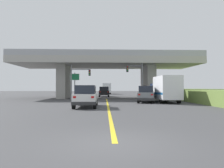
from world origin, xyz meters
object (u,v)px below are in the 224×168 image
object	(u,v)px
traffic_signal_farside	(78,78)
highway_sign	(75,80)
semi_truck_distant	(107,88)
sedan_oncoming	(104,92)
box_truck	(165,89)
suv_lead	(86,96)
suv_crossing	(146,94)
traffic_signal_nearside	(137,76)

from	to	relation	value
traffic_signal_farside	highway_sign	bearing A→B (deg)	122.21
semi_truck_distant	sedan_oncoming	bearing A→B (deg)	-92.25
box_truck	suv_lead	bearing A→B (deg)	-147.07
suv_lead	suv_crossing	distance (m)	9.07
suv_crossing	highway_sign	bearing A→B (deg)	155.17
suv_crossing	traffic_signal_nearside	size ratio (longest dim) A/B	0.88
sedan_oncoming	highway_sign	distance (m)	10.06
suv_crossing	suv_lead	bearing A→B (deg)	-125.61
suv_lead	traffic_signal_farside	distance (m)	13.10
traffic_signal_nearside	suv_lead	bearing A→B (deg)	-118.78
suv_crossing	box_truck	size ratio (longest dim) A/B	0.75
suv_lead	traffic_signal_farside	xyz separation A→B (m)	(-2.35, 12.67, 2.34)
suv_crossing	traffic_signal_nearside	distance (m)	6.77
suv_crossing	highway_sign	size ratio (longest dim) A/B	1.19
suv_lead	semi_truck_distant	distance (m)	41.05
highway_sign	traffic_signal_farside	bearing A→B (deg)	-57.79
suv_lead	traffic_signal_nearside	distance (m)	14.16
traffic_signal_nearside	highway_sign	xyz separation A→B (m)	(-9.70, 1.52, -0.59)
suv_lead	traffic_signal_nearside	world-z (taller)	traffic_signal_nearside
suv_crossing	semi_truck_distant	bearing A→B (deg)	110.72
box_truck	semi_truck_distant	distance (m)	35.68
sedan_oncoming	suv_crossing	bearing A→B (deg)	-72.37
traffic_signal_nearside	suv_crossing	bearing A→B (deg)	-88.62
suv_crossing	box_truck	xyz separation A→B (m)	(2.36, 0.01, 0.64)
box_truck	highway_sign	size ratio (longest dim) A/B	1.59
suv_crossing	semi_truck_distant	world-z (taller)	semi_truck_distant
suv_lead	sedan_oncoming	world-z (taller)	same
sedan_oncoming	suv_lead	bearing A→B (deg)	-94.13
suv_lead	semi_truck_distant	world-z (taller)	semi_truck_distant
suv_crossing	traffic_signal_farside	bearing A→B (deg)	157.25
sedan_oncoming	highway_sign	bearing A→B (deg)	-117.99
suv_lead	suv_crossing	xyz separation A→B (m)	(6.85, 5.95, -0.00)
highway_sign	sedan_oncoming	bearing A→B (deg)	62.01
traffic_signal_nearside	highway_sign	world-z (taller)	traffic_signal_nearside
suv_crossing	sedan_oncoming	bearing A→B (deg)	121.03
suv_crossing	traffic_signal_farside	xyz separation A→B (m)	(-9.19, 6.72, 2.35)
traffic_signal_nearside	traffic_signal_farside	distance (m)	9.06
traffic_signal_farside	semi_truck_distant	xyz separation A→B (m)	(4.70, 28.31, -1.74)
box_truck	traffic_signal_farside	bearing A→B (deg)	149.87
sedan_oncoming	traffic_signal_nearside	bearing A→B (deg)	-63.57
suv_crossing	semi_truck_distant	distance (m)	35.32
traffic_signal_nearside	traffic_signal_farside	size ratio (longest dim) A/B	1.08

